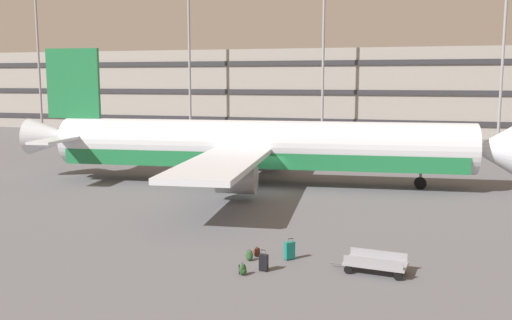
% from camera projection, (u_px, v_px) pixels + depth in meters
% --- Properties ---
extents(ground_plane, '(600.00, 600.00, 0.00)m').
position_uv_depth(ground_plane, '(265.00, 192.00, 41.17)').
color(ground_plane, '#5B5B60').
extents(terminal_structure, '(159.27, 19.33, 12.65)m').
position_uv_depth(terminal_structure, '(346.00, 91.00, 90.26)').
color(terminal_structure, gray).
rests_on(terminal_structure, ground_plane).
extents(airliner, '(38.57, 31.17, 10.67)m').
position_uv_depth(airliner, '(254.00, 147.00, 44.00)').
color(airliner, silver).
rests_on(airliner, ground_plane).
extents(light_mast_far_left, '(1.80, 0.50, 22.23)m').
position_uv_depth(light_mast_far_left, '(38.00, 49.00, 87.62)').
color(light_mast_far_left, gray).
rests_on(light_mast_far_left, ground_plane).
extents(light_mast_left, '(1.80, 0.50, 25.83)m').
position_uv_depth(light_mast_left, '(189.00, 34.00, 80.74)').
color(light_mast_left, gray).
rests_on(light_mast_left, ground_plane).
extents(light_mast_center_left, '(1.80, 0.50, 25.66)m').
position_uv_depth(light_mast_center_left, '(324.00, 31.00, 75.66)').
color(light_mast_center_left, gray).
rests_on(light_mast_center_left, ground_plane).
extents(light_mast_center_right, '(1.80, 0.50, 18.93)m').
position_uv_depth(light_mast_center_right, '(503.00, 56.00, 70.24)').
color(light_mast_center_right, gray).
rests_on(light_mast_center_right, ground_plane).
extents(suitcase_silver, '(0.40, 0.26, 0.97)m').
position_uv_depth(suitcase_silver, '(264.00, 262.00, 24.09)').
color(suitcase_silver, black).
rests_on(suitcase_silver, ground_plane).
extents(suitcase_small, '(0.51, 0.50, 1.02)m').
position_uv_depth(suitcase_small, '(290.00, 250.00, 25.62)').
color(suitcase_small, '#147266').
rests_on(suitcase_small, ground_plane).
extents(backpack_laid_flat, '(0.36, 0.29, 0.54)m').
position_uv_depth(backpack_laid_flat, '(249.00, 256.00, 25.47)').
color(backpack_laid_flat, '#264C26').
rests_on(backpack_laid_flat, ground_plane).
extents(backpack_scuffed, '(0.38, 0.38, 0.50)m').
position_uv_depth(backpack_scuffed, '(256.00, 252.00, 26.09)').
color(backpack_scuffed, '#592619').
rests_on(backpack_scuffed, ground_plane).
extents(backpack_teal, '(0.40, 0.43, 0.54)m').
position_uv_depth(backpack_teal, '(243.00, 270.00, 23.60)').
color(backpack_teal, '#264C26').
rests_on(backpack_teal, ground_plane).
extents(baggage_cart, '(3.36, 1.64, 0.82)m').
position_uv_depth(baggage_cart, '(375.00, 263.00, 23.86)').
color(baggage_cart, gray).
rests_on(baggage_cart, ground_plane).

